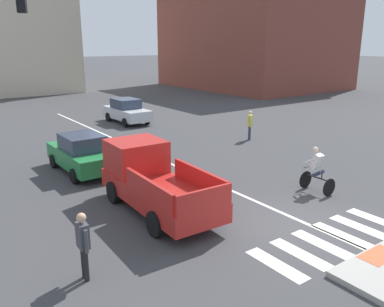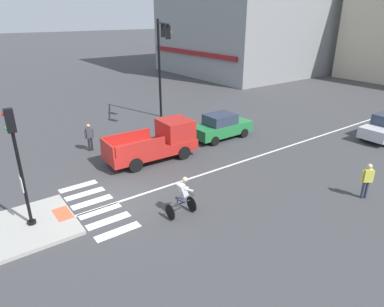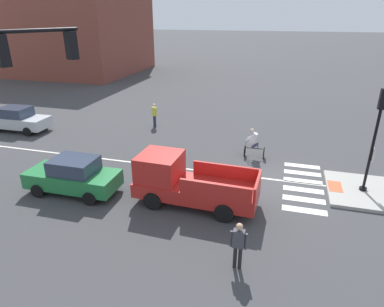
{
  "view_description": "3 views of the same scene",
  "coord_description": "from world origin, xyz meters",
  "px_view_note": "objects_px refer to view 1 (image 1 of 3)",
  "views": [
    {
      "loc": [
        -9.05,
        -6.85,
        5.32
      ],
      "look_at": [
        -0.95,
        4.41,
        1.43
      ],
      "focal_mm": 36.99,
      "sensor_mm": 36.0,
      "label": 1
    },
    {
      "loc": [
        12.59,
        -5.04,
        7.68
      ],
      "look_at": [
        1.26,
        3.19,
        1.86
      ],
      "focal_mm": 31.73,
      "sensor_mm": 36.0,
      "label": 2
    },
    {
      "loc": [
        -14.77,
        0.28,
        7.48
      ],
      "look_at": [
        0.01,
        4.44,
        1.0
      ],
      "focal_mm": 31.18,
      "sensor_mm": 36.0,
      "label": 3
    }
  ],
  "objects_px": {
    "car_silver_eastbound_distant": "(127,111)",
    "cyclist": "(317,169)",
    "car_green_westbound_far": "(82,153)",
    "pedestrian_at_curb_left": "(83,241)",
    "pedestrian_waiting_far_side": "(250,123)",
    "pickup_truck_red_westbound_near": "(152,180)"
  },
  "relations": [
    {
      "from": "car_silver_eastbound_distant",
      "to": "cyclist",
      "type": "bearing_deg",
      "value": -91.17
    },
    {
      "from": "car_green_westbound_far",
      "to": "pedestrian_at_curb_left",
      "type": "xyz_separation_m",
      "value": [
        -2.9,
        -7.79,
        0.17
      ]
    },
    {
      "from": "pedestrian_waiting_far_side",
      "to": "car_green_westbound_far",
      "type": "bearing_deg",
      "value": -179.85
    },
    {
      "from": "pickup_truck_red_westbound_near",
      "to": "cyclist",
      "type": "relative_size",
      "value": 3.07
    },
    {
      "from": "car_green_westbound_far",
      "to": "cyclist",
      "type": "xyz_separation_m",
      "value": [
        6.13,
        -7.31,
        0.06
      ]
    },
    {
      "from": "pickup_truck_red_westbound_near",
      "to": "pedestrian_waiting_far_side",
      "type": "relative_size",
      "value": 3.09
    },
    {
      "from": "pickup_truck_red_westbound_near",
      "to": "pedestrian_at_curb_left",
      "type": "relative_size",
      "value": 3.09
    },
    {
      "from": "pedestrian_waiting_far_side",
      "to": "car_silver_eastbound_distant",
      "type": "bearing_deg",
      "value": 111.07
    },
    {
      "from": "car_silver_eastbound_distant",
      "to": "car_green_westbound_far",
      "type": "relative_size",
      "value": 1.0
    },
    {
      "from": "car_silver_eastbound_distant",
      "to": "pedestrian_waiting_far_side",
      "type": "bearing_deg",
      "value": -68.93
    },
    {
      "from": "cyclist",
      "to": "pedestrian_at_curb_left",
      "type": "xyz_separation_m",
      "value": [
        -9.03,
        -0.48,
        0.11
      ]
    },
    {
      "from": "cyclist",
      "to": "pedestrian_at_curb_left",
      "type": "distance_m",
      "value": 9.05
    },
    {
      "from": "car_silver_eastbound_distant",
      "to": "pickup_truck_red_westbound_near",
      "type": "relative_size",
      "value": 0.8
    },
    {
      "from": "pickup_truck_red_westbound_near",
      "to": "pedestrian_at_curb_left",
      "type": "height_order",
      "value": "pickup_truck_red_westbound_near"
    },
    {
      "from": "pickup_truck_red_westbound_near",
      "to": "cyclist",
      "type": "height_order",
      "value": "pickup_truck_red_westbound_near"
    },
    {
      "from": "cyclist",
      "to": "pedestrian_waiting_far_side",
      "type": "relative_size",
      "value": 1.01
    },
    {
      "from": "car_green_westbound_far",
      "to": "pedestrian_waiting_far_side",
      "type": "bearing_deg",
      "value": 0.15
    },
    {
      "from": "cyclist",
      "to": "pedestrian_at_curb_left",
      "type": "bearing_deg",
      "value": -176.95
    },
    {
      "from": "pickup_truck_red_westbound_near",
      "to": "pedestrian_waiting_far_side",
      "type": "height_order",
      "value": "pickup_truck_red_westbound_near"
    },
    {
      "from": "car_silver_eastbound_distant",
      "to": "pedestrian_at_curb_left",
      "type": "xyz_separation_m",
      "value": [
        -9.36,
        -16.44,
        0.17
      ]
    },
    {
      "from": "car_silver_eastbound_distant",
      "to": "pedestrian_at_curb_left",
      "type": "height_order",
      "value": "pedestrian_at_curb_left"
    },
    {
      "from": "pickup_truck_red_westbound_near",
      "to": "cyclist",
      "type": "xyz_separation_m",
      "value": [
        5.64,
        -2.25,
        -0.11
      ]
    }
  ]
}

